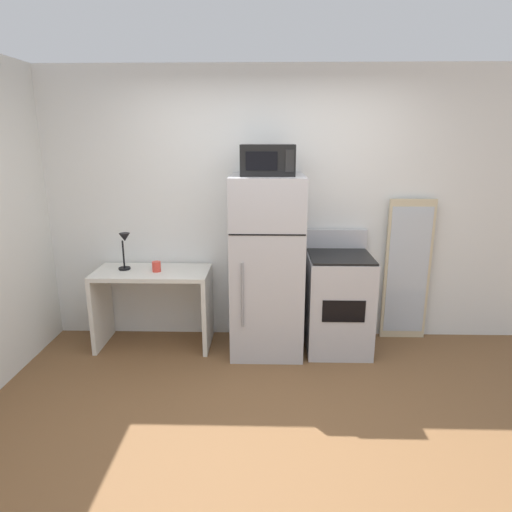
{
  "coord_description": "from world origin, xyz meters",
  "views": [
    {
      "loc": [
        -0.02,
        -2.59,
        1.96
      ],
      "look_at": [
        -0.11,
        1.1,
        0.97
      ],
      "focal_mm": 31.17,
      "sensor_mm": 36.0,
      "label": 1
    }
  ],
  "objects_px": {
    "desk_lamp": "(125,245)",
    "refrigerator": "(267,266)",
    "coffee_mug": "(157,267)",
    "desk": "(153,294)",
    "oven_range": "(338,302)",
    "leaning_mirror": "(407,271)",
    "microwave": "(268,160)"
  },
  "relations": [
    {
      "from": "refrigerator",
      "to": "desk",
      "type": "bearing_deg",
      "value": 176.76
    },
    {
      "from": "desk_lamp",
      "to": "microwave",
      "type": "bearing_deg",
      "value": -4.29
    },
    {
      "from": "desk",
      "to": "microwave",
      "type": "distance_m",
      "value": 1.66
    },
    {
      "from": "desk",
      "to": "microwave",
      "type": "xyz_separation_m",
      "value": [
        1.08,
        -0.08,
        1.25
      ]
    },
    {
      "from": "microwave",
      "to": "leaning_mirror",
      "type": "xyz_separation_m",
      "value": [
        1.37,
        0.3,
        -1.07
      ]
    },
    {
      "from": "desk",
      "to": "oven_range",
      "type": "relative_size",
      "value": 0.97
    },
    {
      "from": "desk_lamp",
      "to": "coffee_mug",
      "type": "bearing_deg",
      "value": -8.68
    },
    {
      "from": "desk",
      "to": "refrigerator",
      "type": "relative_size",
      "value": 0.65
    },
    {
      "from": "desk",
      "to": "coffee_mug",
      "type": "xyz_separation_m",
      "value": [
        0.05,
        -0.03,
        0.28
      ]
    },
    {
      "from": "microwave",
      "to": "leaning_mirror",
      "type": "bearing_deg",
      "value": 12.45
    },
    {
      "from": "desk",
      "to": "refrigerator",
      "type": "xyz_separation_m",
      "value": [
        1.08,
        -0.06,
        0.3
      ]
    },
    {
      "from": "oven_range",
      "to": "desk",
      "type": "bearing_deg",
      "value": 178.84
    },
    {
      "from": "oven_range",
      "to": "leaning_mirror",
      "type": "xyz_separation_m",
      "value": [
        0.7,
        0.26,
        0.23
      ]
    },
    {
      "from": "desk",
      "to": "coffee_mug",
      "type": "distance_m",
      "value": 0.29
    },
    {
      "from": "desk",
      "to": "refrigerator",
      "type": "distance_m",
      "value": 1.12
    },
    {
      "from": "desk_lamp",
      "to": "coffee_mug",
      "type": "xyz_separation_m",
      "value": [
        0.3,
        -0.05,
        -0.19
      ]
    },
    {
      "from": "refrigerator",
      "to": "oven_range",
      "type": "height_order",
      "value": "refrigerator"
    },
    {
      "from": "desk_lamp",
      "to": "leaning_mirror",
      "type": "bearing_deg",
      "value": 4.3
    },
    {
      "from": "coffee_mug",
      "to": "leaning_mirror",
      "type": "distance_m",
      "value": 2.41
    },
    {
      "from": "oven_range",
      "to": "coffee_mug",
      "type": "bearing_deg",
      "value": 179.77
    },
    {
      "from": "oven_range",
      "to": "leaning_mirror",
      "type": "bearing_deg",
      "value": 20.04
    },
    {
      "from": "leaning_mirror",
      "to": "coffee_mug",
      "type": "bearing_deg",
      "value": -174.08
    },
    {
      "from": "desk_lamp",
      "to": "leaning_mirror",
      "type": "xyz_separation_m",
      "value": [
        2.69,
        0.2,
        -0.29
      ]
    },
    {
      "from": "refrigerator",
      "to": "microwave",
      "type": "height_order",
      "value": "microwave"
    },
    {
      "from": "desk_lamp",
      "to": "oven_range",
      "type": "bearing_deg",
      "value": -1.51
    },
    {
      "from": "microwave",
      "to": "oven_range",
      "type": "relative_size",
      "value": 0.42
    },
    {
      "from": "desk_lamp",
      "to": "refrigerator",
      "type": "xyz_separation_m",
      "value": [
        1.32,
        -0.08,
        -0.17
      ]
    },
    {
      "from": "desk",
      "to": "coffee_mug",
      "type": "relative_size",
      "value": 11.24
    },
    {
      "from": "desk_lamp",
      "to": "oven_range",
      "type": "distance_m",
      "value": 2.06
    },
    {
      "from": "coffee_mug",
      "to": "oven_range",
      "type": "relative_size",
      "value": 0.09
    },
    {
      "from": "coffee_mug",
      "to": "oven_range",
      "type": "height_order",
      "value": "oven_range"
    },
    {
      "from": "desk_lamp",
      "to": "refrigerator",
      "type": "relative_size",
      "value": 0.22
    }
  ]
}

